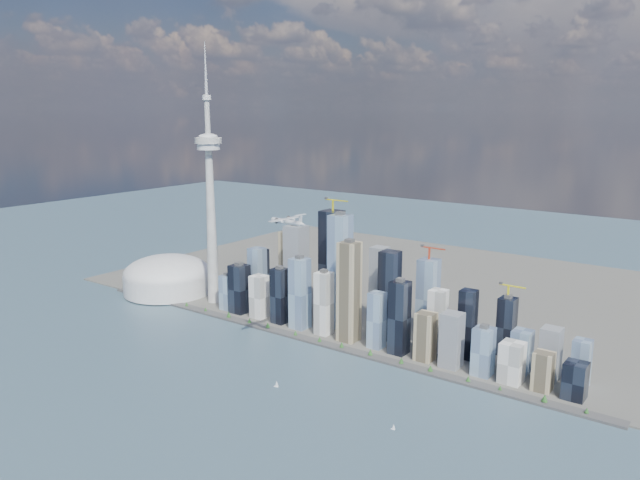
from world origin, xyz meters
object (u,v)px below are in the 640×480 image
Objects in this scene: dome_stadium at (168,277)px; needle_tower at (210,197)px; airplane at (287,221)px; sailboat_east at (393,428)px; sailboat_west at (276,385)px.

needle_tower is at bearing 4.09° from dome_stadium.
needle_tower is at bearing 159.35° from airplane.
needle_tower is 62.87× the size of sailboat_east.
airplane reaches higher than dome_stadium.
dome_stadium is at bearing -175.91° from needle_tower.
sailboat_west is at bearing -61.77° from airplane.
sailboat_west is 210.60m from sailboat_east.
dome_stadium reaches higher than sailboat_east.
dome_stadium is at bearing 167.20° from airplane.
airplane is at bearing 151.28° from sailboat_east.
sailboat_east is (210.46, -7.68, -0.68)m from sailboat_west.
sailboat_east is at bearing -18.25° from dome_stadium.
needle_tower reaches higher than sailboat_west.
airplane is (360.21, -183.13, 12.85)m from needle_tower.
dome_stadium is 2.64× the size of airplane.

